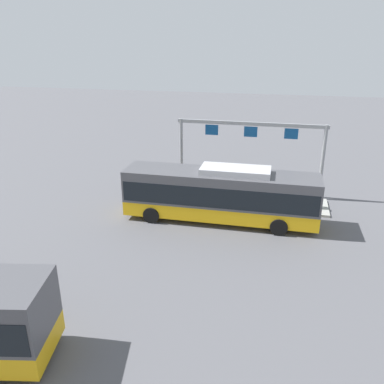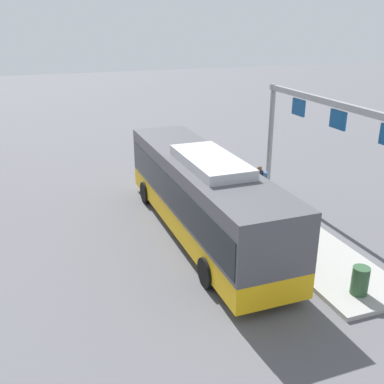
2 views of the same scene
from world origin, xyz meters
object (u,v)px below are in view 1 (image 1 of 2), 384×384
Objects in this scene: bus_main at (220,193)px; person_waiting_mid at (218,188)px; person_waiting_near at (185,185)px; trash_bin at (315,201)px; person_boarding at (199,182)px.

person_waiting_mid is (0.56, -2.72, -0.76)m from bus_main.
bus_main reaches higher than person_waiting_mid.
bus_main is 4.07m from person_waiting_near.
bus_main is 12.89× the size of trash_bin.
bus_main is 6.95× the size of person_waiting_near.
bus_main is at bearing 27.14° from trash_bin.
person_waiting_near is at bearing 1.12° from trash_bin.
person_boarding is 1.00× the size of person_waiting_near.
trash_bin is (-6.32, -0.24, -0.44)m from person_waiting_mid.
person_waiting_near is (2.86, -2.79, -0.76)m from bus_main.
person_waiting_near is at bearing -124.91° from person_waiting_mid.
bus_main is at bearing -21.53° from person_waiting_mid.
person_waiting_mid is (-2.31, 0.07, 0.00)m from person_waiting_near.
trash_bin is (-7.85, 0.71, -0.44)m from person_boarding.
person_waiting_mid is at bearing 84.71° from person_boarding.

